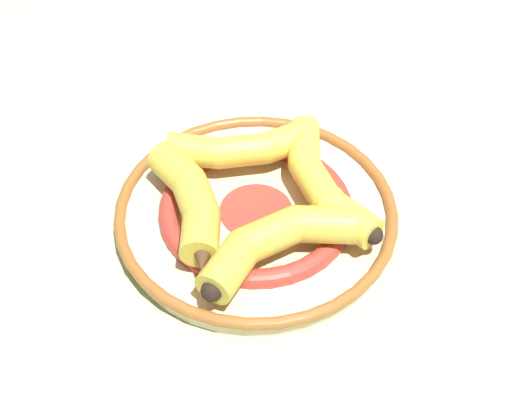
{
  "coord_description": "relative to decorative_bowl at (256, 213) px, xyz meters",
  "views": [
    {
      "loc": [
        0.24,
        -0.5,
        0.6
      ],
      "look_at": [
        0.01,
        -0.02,
        0.04
      ],
      "focal_mm": 50.0,
      "sensor_mm": 36.0,
      "label": 1
    }
  ],
  "objects": [
    {
      "name": "banana_d",
      "position": [
        -0.05,
        0.05,
        0.04
      ],
      "size": [
        0.17,
        0.12,
        0.04
      ],
      "rotation": [
        0.0,
        0.0,
        -5.68
      ],
      "color": "yellow",
      "rests_on": "decorative_bowl"
    },
    {
      "name": "ground_plane",
      "position": [
        -0.01,
        0.02,
        -0.02
      ],
      "size": [
        2.8,
        2.8,
        0.0
      ],
      "primitive_type": "plane",
      "color": "#B2C693"
    },
    {
      "name": "banana_c",
      "position": [
        -0.05,
        -0.05,
        0.04
      ],
      "size": [
        0.14,
        0.15,
        0.04
      ],
      "rotation": [
        0.0,
        0.0,
        -3.94
      ],
      "color": "gold",
      "rests_on": "decorative_bowl"
    },
    {
      "name": "decorative_bowl",
      "position": [
        0.0,
        0.0,
        0.0
      ],
      "size": [
        0.31,
        0.31,
        0.03
      ],
      "color": "beige",
      "rests_on": "ground_plane"
    },
    {
      "name": "banana_b",
      "position": [
        0.05,
        -0.05,
        0.04
      ],
      "size": [
        0.14,
        0.17,
        0.04
      ],
      "rotation": [
        0.0,
        0.0,
        -2.18
      ],
      "color": "gold",
      "rests_on": "decorative_bowl"
    },
    {
      "name": "banana_a",
      "position": [
        0.06,
        0.05,
        0.03
      ],
      "size": [
        0.16,
        0.16,
        0.04
      ],
      "rotation": [
        0.0,
        0.0,
        -0.77
      ],
      "color": "yellow",
      "rests_on": "decorative_bowl"
    }
  ]
}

